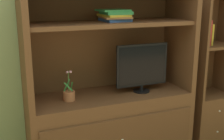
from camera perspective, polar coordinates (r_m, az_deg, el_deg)
painted_rear_wall at (r=3.03m, az=-2.86°, el=10.26°), size 6.00×0.10×2.80m
media_console at (r=2.91m, az=-0.42°, el=-7.43°), size 1.58×0.60×1.72m
tv_monitor at (r=2.86m, az=5.86°, el=0.67°), size 0.53×0.16×0.48m
potted_plant at (r=2.69m, az=-8.34°, el=-4.81°), size 0.11×0.11×0.28m
magazine_stack at (r=2.71m, az=0.52°, el=10.56°), size 0.29×0.31×0.11m
bookshelf_tall at (r=3.48m, az=18.06°, el=-3.79°), size 0.47×0.41×1.75m
upright_book_row at (r=3.26m, az=17.53°, el=6.71°), size 0.13×0.14×0.26m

